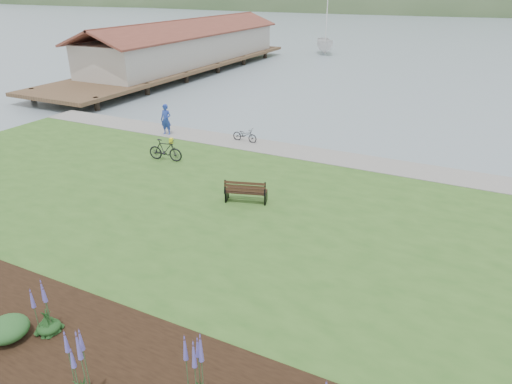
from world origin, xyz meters
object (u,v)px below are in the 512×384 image
park_bench (246,191)px  bicycle_a (245,135)px  sailboat (325,54)px  person (166,117)px

park_bench → bicycle_a: park_bench is taller
sailboat → park_bench: bearing=-99.9°
park_bench → sailboat: (-12.37, 47.24, -0.93)m
person → bicycle_a: size_ratio=1.40×
person → bicycle_a: 5.04m
person → sailboat: sailboat is taller
park_bench → sailboat: size_ratio=0.08×
park_bench → person: 10.79m
bicycle_a → sailboat: (-8.55, 40.03, -0.81)m
sailboat → person: bearing=-109.5°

